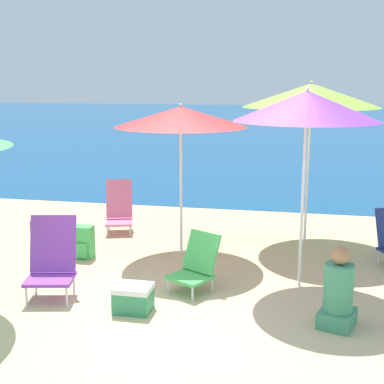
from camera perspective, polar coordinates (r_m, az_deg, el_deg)
The scene contains 12 objects.
ground_plane at distance 5.53m, azimuth -2.64°, elevation -13.28°, with size 60.00×60.00×0.00m, color #C6B284.
sea_water at distance 29.62m, azimuth 9.31°, elevation 7.27°, with size 60.00×40.00×0.01m.
beach_umbrella_lime at distance 7.80m, azimuth 12.58°, elevation 10.02°, with size 1.93×1.93×2.34m.
beach_umbrella_purple at distance 6.01m, azimuth 12.14°, elevation 8.94°, with size 1.60×1.60×2.27m.
beach_umbrella_red at distance 7.07m, azimuth -1.21°, elevation 8.02°, with size 1.76×1.76×2.05m.
beach_chair_green at distance 6.08m, azimuth 0.45°, elevation -7.70°, with size 0.61×0.64×0.65m.
beach_chair_purple at distance 6.10m, azimuth -14.71°, elevation -6.86°, with size 0.60×0.62×0.88m.
beach_chair_pink at distance 8.49m, azimuth -7.78°, elevation -1.78°, with size 0.55×0.66×0.79m.
person_seated_near at distance 5.42m, azimuth 15.33°, elevation -10.45°, with size 0.41×0.45×0.81m.
backpack_purple at distance 8.20m, azimuth -15.79°, elevation -4.06°, with size 0.27×0.20×0.32m.
backpack_green at distance 7.32m, azimuth -11.51°, elevation -5.28°, with size 0.25×0.22×0.44m.
cooler_box at distance 5.65m, azimuth -6.29°, elevation -11.18°, with size 0.38×0.31×0.28m.
Camera 1 is at (1.26, -4.84, 2.36)m, focal length 50.00 mm.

